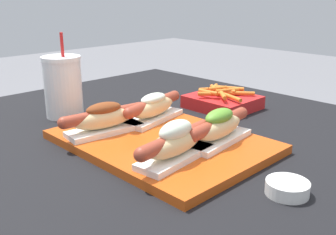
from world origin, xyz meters
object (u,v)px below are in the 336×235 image
Objects in this scene: serving_tray at (161,141)px; hot_dog_0 at (104,118)px; hot_dog_3 at (219,127)px; hot_dog_1 at (176,142)px; fries_basket at (222,101)px; sauce_bowl at (287,187)px; drink_cup at (63,87)px; hot_dog_2 at (153,107)px.

serving_tray is 2.09× the size of hot_dog_0.
hot_dog_3 is (0.10, 0.06, 0.04)m from serving_tray.
hot_dog_1 is (0.21, 0.01, 0.00)m from hot_dog_0.
hot_dog_0 is 1.00× the size of hot_dog_3.
fries_basket is (-0.08, 0.32, 0.01)m from serving_tray.
hot_dog_1 is 0.42m from fries_basket.
hot_dog_0 is at bearing -178.09° from hot_dog_1.
hot_dog_0 is 0.39m from fries_basket.
fries_basket is at bearing 116.23° from hot_dog_1.
hot_dog_1 reaches higher than sauce_bowl.
drink_cup reaches higher than sauce_bowl.
serving_tray is 0.34m from drink_cup.
hot_dog_2 is 0.20m from hot_dog_3.
sauce_bowl is (0.40, 0.07, -0.04)m from hot_dog_0.
hot_dog_2 is (0.01, 0.13, -0.00)m from hot_dog_0.
hot_dog_2 reaches higher than fries_basket.
sauce_bowl is at bearing 3.42° from drink_cup.
drink_cup reaches higher than serving_tray.
serving_tray is at bearing -34.48° from hot_dog_2.
hot_dog_0 is 0.41m from sauce_bowl.
hot_dog_1 reaches higher than hot_dog_2.
hot_dog_3 reaches higher than fries_basket.
hot_dog_1 is 1.20× the size of fries_basket.
hot_dog_0 is 0.96× the size of drink_cup.
hot_dog_3 is 0.21m from sauce_bowl.
hot_dog_3 is 0.32m from fries_basket.
hot_dog_3 reaches higher than hot_dog_0.
hot_dog_3 reaches higher than serving_tray.
fries_basket is (0.02, 0.38, -0.03)m from hot_dog_0.
hot_dog_1 is at bearing -32.66° from hot_dog_2.
sauce_bowl is 0.49m from fries_basket.
hot_dog_0 is 1.01× the size of hot_dog_2.
drink_cup is 1.25× the size of fries_basket.
sauce_bowl is (0.39, -0.07, -0.04)m from hot_dog_2.
drink_cup is at bearing -124.56° from fries_basket.
hot_dog_2 is at bearing 85.52° from hot_dog_0.
drink_cup reaches higher than hot_dog_1.
sauce_bowl is at bearing 17.37° from hot_dog_1.
hot_dog_2 is at bearing 145.52° from serving_tray.
drink_cup reaches higher than hot_dog_0.
drink_cup is (-0.62, -0.04, 0.07)m from sauce_bowl.
hot_dog_1 is 1.01× the size of hot_dog_2.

